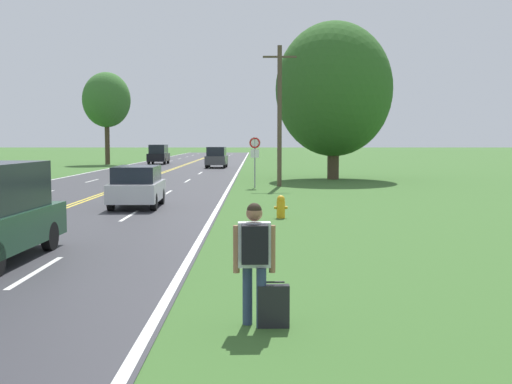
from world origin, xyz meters
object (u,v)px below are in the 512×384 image
at_px(hitchhiker_person, 253,252).
at_px(traffic_sign, 253,150).
at_px(suitcase, 272,306).
at_px(fire_hydrant, 279,207).
at_px(tree_left_verge, 105,100).
at_px(car_black_van_mid_far, 157,154).
at_px(tree_behind_sign, 332,89).
at_px(car_silver_hatchback_approaching, 135,186).
at_px(car_dark_grey_suv_mid_near, 215,157).

relative_size(hitchhiker_person, traffic_sign, 0.63).
height_order(suitcase, fire_hydrant, fire_hydrant).
bearing_deg(fire_hydrant, suitcase, -92.69).
height_order(traffic_sign, tree_left_verge, tree_left_verge).
bearing_deg(car_black_van_mid_far, hitchhiker_person, -170.26).
distance_m(fire_hydrant, tree_left_verge, 47.47).
bearing_deg(hitchhiker_person, tree_behind_sign, -11.00).
relative_size(fire_hydrant, tree_left_verge, 0.08).
distance_m(fire_hydrant, car_black_van_mid_far, 46.49).
distance_m(suitcase, tree_behind_sign, 33.13).
bearing_deg(hitchhiker_person, car_silver_hatchback_approaching, 13.79).
height_order(hitchhiker_person, fire_hydrant, hitchhiker_person).
bearing_deg(car_black_van_mid_far, tree_behind_sign, -149.24).
bearing_deg(car_silver_hatchback_approaching, hitchhiker_person, 14.38).
bearing_deg(fire_hydrant, car_dark_grey_suv_mid_near, 96.70).
bearing_deg(car_silver_hatchback_approaching, traffic_sign, 154.14).
bearing_deg(tree_behind_sign, traffic_sign, -124.11).
xyz_separation_m(suitcase, car_silver_hatchback_approaching, (-4.66, 15.27, 0.52)).
bearing_deg(tree_behind_sign, car_silver_hatchback_approaching, -118.66).
bearing_deg(tree_behind_sign, hitchhiker_person, -98.68).
bearing_deg(tree_behind_sign, car_black_van_mid_far, 120.91).
relative_size(traffic_sign, car_silver_hatchback_approaching, 0.73).
relative_size(tree_behind_sign, car_silver_hatchback_approaching, 2.72).
height_order(tree_left_verge, car_dark_grey_suv_mid_near, tree_left_verge).
xyz_separation_m(suitcase, fire_hydrant, (0.57, 12.04, 0.08)).
relative_size(tree_left_verge, car_black_van_mid_far, 2.21).
xyz_separation_m(tree_left_verge, car_black_van_mid_far, (5.03, 0.87, -5.44)).
bearing_deg(tree_left_verge, car_black_van_mid_far, 9.82).
xyz_separation_m(tree_left_verge, car_dark_grey_suv_mid_near, (11.49, -7.52, -5.51)).
relative_size(suitcase, tree_behind_sign, 0.06).
relative_size(fire_hydrant, car_silver_hatchback_approaching, 0.20).
relative_size(suitcase, tree_left_verge, 0.07).
relative_size(suitcase, car_silver_hatchback_approaching, 0.17).
bearing_deg(suitcase, traffic_sign, -1.63).
bearing_deg(suitcase, tree_left_verge, 12.83).
xyz_separation_m(fire_hydrant, car_black_van_mid_far, (-10.79, 45.21, 0.66)).
distance_m(suitcase, traffic_sign, 25.06).
relative_size(traffic_sign, tree_left_verge, 0.29).
bearing_deg(suitcase, car_black_van_mid_far, 7.81).
height_order(traffic_sign, car_black_van_mid_far, traffic_sign).
xyz_separation_m(tree_behind_sign, car_silver_hatchback_approaching, (-9.34, -17.08, -4.87)).
distance_m(suitcase, fire_hydrant, 12.06).
distance_m(fire_hydrant, tree_behind_sign, 21.39).
bearing_deg(tree_behind_sign, fire_hydrant, -101.46).
relative_size(tree_behind_sign, car_dark_grey_suv_mid_near, 2.47).
height_order(tree_behind_sign, car_silver_hatchback_approaching, tree_behind_sign).
distance_m(suitcase, car_black_van_mid_far, 58.17).
xyz_separation_m(traffic_sign, car_dark_grey_suv_mid_near, (-3.47, 23.86, -1.03)).
height_order(tree_behind_sign, car_dark_grey_suv_mid_near, tree_behind_sign).
relative_size(suitcase, car_black_van_mid_far, 0.15).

